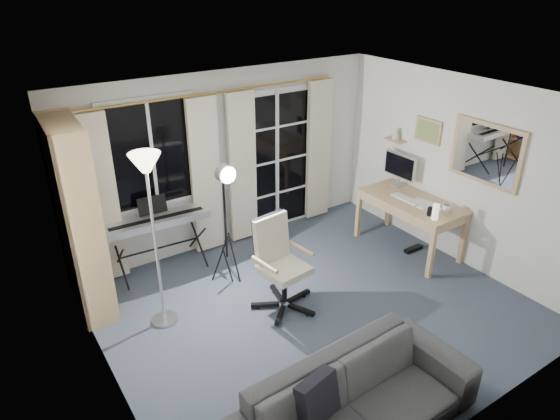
% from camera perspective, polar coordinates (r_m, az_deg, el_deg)
% --- Properties ---
extents(floor, '(4.50, 4.00, 0.02)m').
position_cam_1_polar(floor, '(5.88, 3.98, -11.19)').
color(floor, '#333E4B').
rests_on(floor, ground).
extents(window, '(1.20, 0.08, 1.40)m').
position_cam_1_polar(window, '(6.29, -14.49, 6.24)').
color(window, white).
rests_on(window, floor).
extents(french_door, '(1.32, 0.09, 2.11)m').
position_cam_1_polar(french_door, '(7.19, -0.50, 5.52)').
color(french_door, white).
rests_on(french_door, floor).
extents(curtains, '(3.60, 0.07, 2.13)m').
position_cam_1_polar(curtains, '(6.67, -6.49, 4.34)').
color(curtains, gold).
rests_on(curtains, floor).
extents(bookshelf, '(0.40, 1.03, 2.19)m').
position_cam_1_polar(bookshelf, '(5.79, -22.31, -1.68)').
color(bookshelf, tan).
rests_on(bookshelf, floor).
extents(torchiere_lamp, '(0.35, 0.35, 1.96)m').
position_cam_1_polar(torchiere_lamp, '(5.02, -14.78, 2.15)').
color(torchiere_lamp, '#B2B2B7').
rests_on(torchiere_lamp, floor).
extents(keyboard_piano, '(1.33, 0.69, 0.95)m').
position_cam_1_polar(keyboard_piano, '(6.31, -13.93, -1.34)').
color(keyboard_piano, black).
rests_on(keyboard_piano, floor).
extents(studio_light, '(0.31, 0.32, 1.60)m').
position_cam_1_polar(studio_light, '(5.69, -6.25, 2.51)').
color(studio_light, black).
rests_on(studio_light, floor).
extents(office_chair, '(0.74, 0.75, 1.08)m').
position_cam_1_polar(office_chair, '(5.60, -0.33, -5.19)').
color(office_chair, black).
rests_on(office_chair, floor).
extents(desk, '(0.73, 1.41, 0.75)m').
position_cam_1_polar(desk, '(6.91, 14.72, 0.44)').
color(desk, tan).
rests_on(desk, floor).
extents(monitor, '(0.18, 0.54, 0.47)m').
position_cam_1_polar(monitor, '(7.18, 13.52, 4.82)').
color(monitor, silver).
rests_on(monitor, desk).
extents(desk_clutter, '(0.43, 0.85, 0.95)m').
position_cam_1_polar(desk_clutter, '(6.76, 15.72, -0.91)').
color(desk_clutter, white).
rests_on(desk_clutter, desk).
extents(mug, '(0.12, 0.10, 0.12)m').
position_cam_1_polar(mug, '(6.64, 18.59, 0.29)').
color(mug, silver).
rests_on(mug, desk).
extents(wall_mirror, '(0.04, 0.94, 0.74)m').
position_cam_1_polar(wall_mirror, '(6.43, 22.48, 5.99)').
color(wall_mirror, tan).
rests_on(wall_mirror, floor).
extents(framed_print, '(0.03, 0.42, 0.32)m').
position_cam_1_polar(framed_print, '(6.93, 16.58, 8.68)').
color(framed_print, tan).
rests_on(framed_print, floor).
extents(wall_shelf, '(0.16, 0.30, 0.18)m').
position_cam_1_polar(wall_shelf, '(7.25, 13.06, 8.24)').
color(wall_shelf, tan).
rests_on(wall_shelf, floor).
extents(sofa, '(2.22, 0.72, 0.86)m').
position_cam_1_polar(sofa, '(4.33, 8.61, -20.25)').
color(sofa, '#2C2B2E').
rests_on(sofa, floor).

